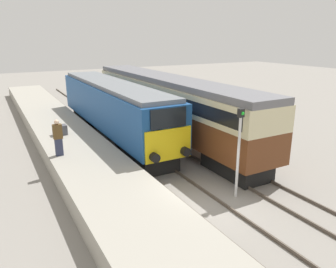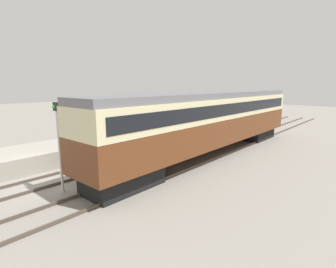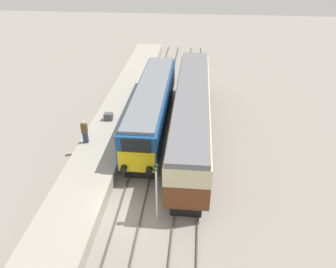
{
  "view_description": "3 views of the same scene",
  "coord_description": "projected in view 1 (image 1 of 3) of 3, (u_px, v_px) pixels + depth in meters",
  "views": [
    {
      "loc": [
        -7.23,
        -9.93,
        6.79
      ],
      "look_at": [
        0.0,
        3.14,
        2.31
      ],
      "focal_mm": 35.0,
      "sensor_mm": 36.0,
      "label": 1
    },
    {
      "loc": [
        12.35,
        -5.16,
        4.68
      ],
      "look_at": [
        1.7,
        7.14,
        1.6
      ],
      "focal_mm": 28.0,
      "sensor_mm": 36.0,
      "label": 2
    },
    {
      "loc": [
        3.65,
        -14.02,
        14.5
      ],
      "look_at": [
        1.7,
        7.14,
        1.6
      ],
      "focal_mm": 35.0,
      "sensor_mm": 36.0,
      "label": 3
    }
  ],
  "objects": [
    {
      "name": "person_on_platform",
      "position": [
        58.0,
        138.0,
        16.3
      ],
      "size": [
        0.44,
        0.26,
        1.86
      ],
      "color": "#2D334C",
      "rests_on": "platform_left"
    },
    {
      "name": "platform_left",
      "position": [
        76.0,
        151.0,
        18.66
      ],
      "size": [
        3.5,
        50.0,
        1.0
      ],
      "color": "#9E998C",
      "rests_on": "ground_plane"
    },
    {
      "name": "locomotive",
      "position": [
        113.0,
        107.0,
        22.09
      ],
      "size": [
        2.7,
        15.92,
        3.87
      ],
      "color": "black",
      "rests_on": "ground_plane"
    },
    {
      "name": "rails_far_track",
      "position": [
        203.0,
        154.0,
        19.38
      ],
      "size": [
        1.5,
        60.0,
        0.14
      ],
      "color": "#4C4238",
      "rests_on": "ground_plane"
    },
    {
      "name": "luggage_crate",
      "position": [
        61.0,
        130.0,
        19.95
      ],
      "size": [
        0.7,
        0.56,
        0.6
      ],
      "color": "#4C4C51",
      "rests_on": "platform_left"
    },
    {
      "name": "passenger_carriage",
      "position": [
        166.0,
        101.0,
        22.47
      ],
      "size": [
        2.75,
        19.32,
        4.19
      ],
      "color": "black",
      "rests_on": "ground_plane"
    },
    {
      "name": "ground_plane",
      "position": [
        204.0,
        206.0,
        13.63
      ],
      "size": [
        120.0,
        120.0,
        0.0
      ],
      "primitive_type": "plane",
      "color": "gray"
    },
    {
      "name": "rails_near_track",
      "position": [
        151.0,
        165.0,
        17.8
      ],
      "size": [
        1.51,
        60.0,
        0.14
      ],
      "color": "#4C4238",
      "rests_on": "ground_plane"
    },
    {
      "name": "signal_post",
      "position": [
        239.0,
        146.0,
        13.77
      ],
      "size": [
        0.24,
        0.28,
        3.96
      ],
      "color": "silver",
      "rests_on": "ground_plane"
    }
  ]
}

